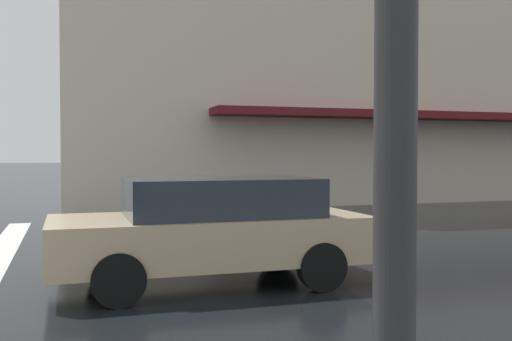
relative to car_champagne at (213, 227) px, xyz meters
The scene contains 2 objects.
haussmann_block_corner 23.20m from the car_champagne, 34.88° to the right, with size 16.75×28.79×18.55m.
car_champagne is the anchor object (origin of this frame).
Camera 1 is at (-5.05, -3.38, 1.74)m, focal length 41.21 mm.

